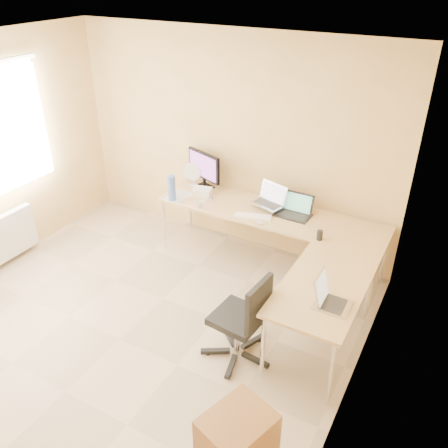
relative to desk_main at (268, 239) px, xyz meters
The scene contains 22 objects.
floor 2.02m from the desk_main, 111.40° to the right, with size 4.50×4.50×0.00m, color tan.
ceiling 2.99m from the desk_main, 111.40° to the right, with size 4.50×4.50×0.00m, color white.
wall_back 1.25m from the desk_main, 151.11° to the left, with size 4.50×4.50×0.00m, color #E1BD81.
wall_right 2.49m from the desk_main, 53.38° to the right, with size 4.50×4.50×0.00m, color #E1BD81.
desk_main is the anchor object (origin of this frame).
desk_return 1.40m from the desk_main, 45.73° to the right, with size 0.70×1.30×0.73m, color tan.
monitor 1.17m from the desk_main, 168.50° to the left, with size 0.55×0.18×0.47m, color black.
book_stack 0.43m from the desk_main, 94.64° to the left, with size 0.22×0.30×0.05m, color #297D62.
laptop_center 0.54m from the desk_main, 129.31° to the left, with size 0.36×0.28×0.23m, color #ACAEBE.
laptop_black 0.56m from the desk_main, ahead, with size 0.39×0.29×0.25m, color black.
keyboard 0.44m from the desk_main, 119.10° to the right, with size 0.41×0.11×0.02m, color white.
mouse 0.48m from the desk_main, 86.21° to the right, with size 0.09×0.06×0.03m, color beige.
mug 0.91m from the desk_main, 158.57° to the right, with size 0.09×0.09×0.08m, color silver.
cd_stack 0.85m from the desk_main, behind, with size 0.10×0.10×0.03m, color silver.
water_bottle 1.28m from the desk_main, 165.20° to the right, with size 0.09×0.09×0.31m, color #4B6ABE.
papers 1.19m from the desk_main, behind, with size 0.23×0.33×0.01m, color silver.
white_box 0.98m from the desk_main, behind, with size 0.23×0.16×0.08m, color white.
desk_fan 1.25m from the desk_main, behind, with size 0.22×0.22×0.28m, color white.
black_cup 0.86m from the desk_main, 23.41° to the right, with size 0.06×0.06×0.10m, color black.
laptop_return 1.74m from the desk_main, 47.79° to the right, with size 0.27×0.34×0.23m, color silver.
office_chair 1.51m from the desk_main, 76.25° to the right, with size 0.55×0.55×0.92m, color black.
radiator 3.11m from the desk_main, 152.24° to the right, with size 0.09×0.80×0.55m, color white.
Camera 1 is at (2.52, -2.45, 3.23)m, focal length 37.27 mm.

